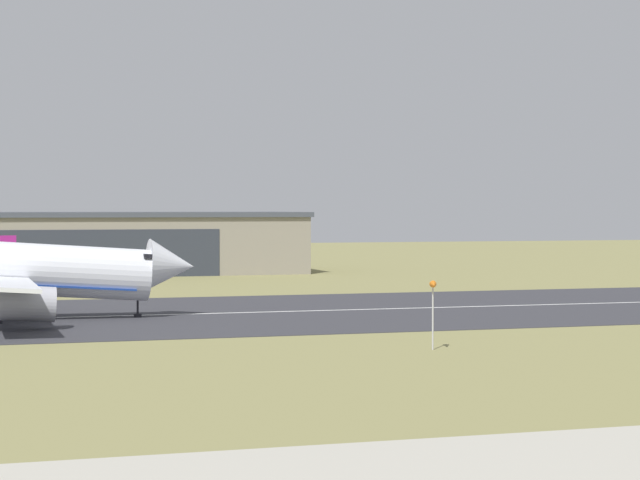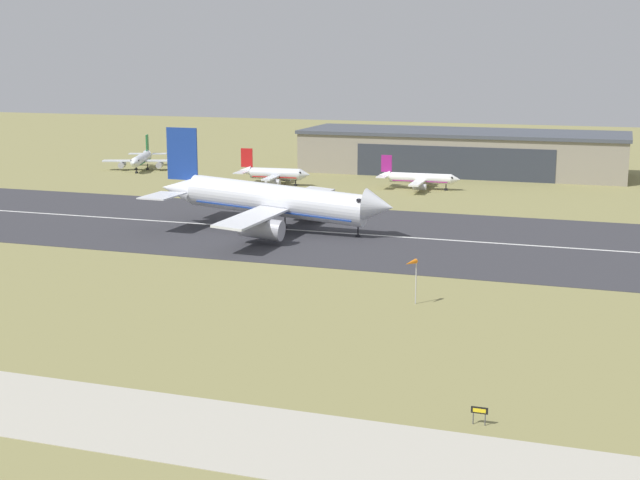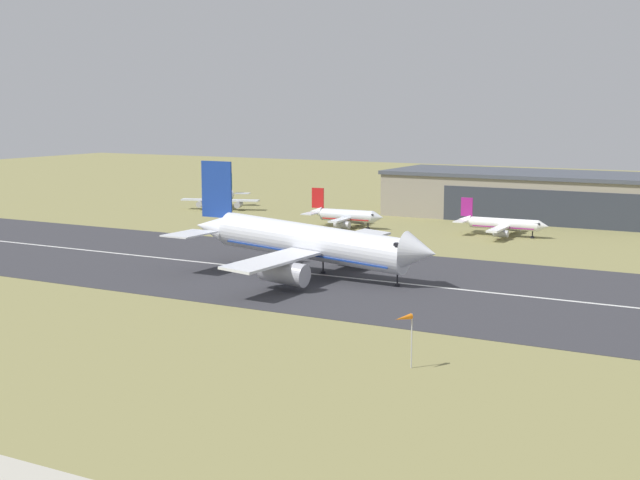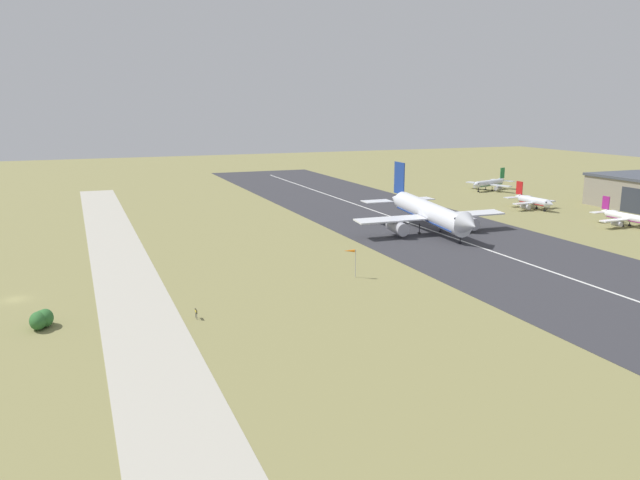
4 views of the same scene
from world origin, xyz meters
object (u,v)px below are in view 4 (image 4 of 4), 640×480
airplane_parked_west (533,201)px  airplane_parked_east (489,183)px  shrub_clump (42,319)px  runway_sign (196,312)px  windsock_pole (350,252)px  airplane_parked_centre (627,218)px  airplane_landing (430,213)px

airplane_parked_west → airplane_parked_east: (-45.73, 15.75, 0.21)m
shrub_clump → runway_sign: 24.31m
windsock_pole → airplane_parked_east: bearing=132.7°
airplane_parked_west → runway_sign: airplane_parked_west is taller
airplane_parked_centre → windsock_pole: (20.86, -98.78, 2.72)m
airplane_parked_west → shrub_clump: size_ratio=3.28×
airplane_landing → airplane_parked_centre: bearing=77.3°
shrub_clump → runway_sign: bearing=78.1°
airplane_landing → airplane_parked_centre: airplane_landing is taller
airplane_parked_east → runway_sign: 184.97m
airplane_parked_west → shrub_clump: 165.65m
airplane_landing → airplane_parked_west: (-21.73, 54.44, -2.77)m
runway_sign → airplane_parked_centre: bearing=104.7°
airplane_parked_centre → airplane_parked_east: bearing=172.1°
windsock_pole → shrub_clump: bearing=-81.2°
airplane_landing → shrub_clump: airplane_landing is taller
windsock_pole → airplane_parked_west: bearing=120.7°
airplane_parked_west → windsock_pole: size_ratio=3.10×
airplane_parked_east → windsock_pole: airplane_parked_east is taller
shrub_clump → airplane_parked_west: bearing=113.1°
airplane_parked_east → airplane_landing: bearing=-46.1°
airplane_parked_west → shrub_clump: airplane_parked_west is taller
airplane_landing → airplane_parked_west: size_ratio=2.46×
shrub_clump → windsock_pole: bearing=98.8°
airplane_parked_centre → airplane_parked_east: 81.52m
airplane_parked_east → shrub_clump: airplane_parked_east is taller
airplane_landing → windsock_pole: (34.15, -39.77, -0.21)m
airplane_parked_centre → shrub_clump: bearing=-79.2°
airplane_parked_centre → windsock_pole: size_ratio=3.48×
shrub_clump → windsock_pole: size_ratio=0.94×
airplane_landing → airplane_parked_centre: 60.55m
airplane_parked_east → shrub_clump: 201.29m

